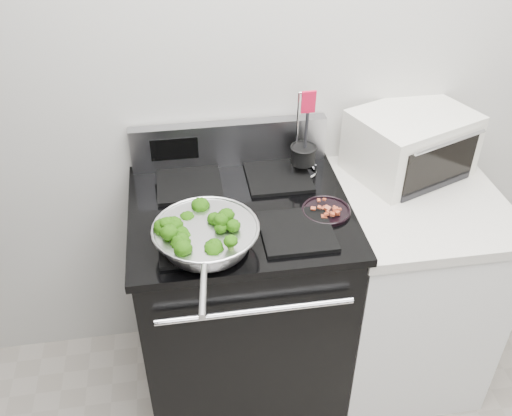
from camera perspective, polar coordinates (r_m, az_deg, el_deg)
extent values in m
cube|color=#BBB9B1|center=(2.18, 5.08, 14.60)|extent=(4.00, 0.02, 2.70)
cube|color=black|center=(2.35, -1.41, -9.64)|extent=(0.76, 0.66, 0.92)
cube|color=black|center=(2.04, -1.61, -0.33)|extent=(0.79, 0.69, 0.03)
cube|color=#99999E|center=(2.24, -2.69, 6.46)|extent=(0.76, 0.05, 0.18)
cube|color=black|center=(1.88, -6.07, -3.32)|extent=(0.24, 0.24, 0.01)
cube|color=black|center=(1.92, 4.10, -2.32)|extent=(0.24, 0.24, 0.01)
cube|color=black|center=(2.16, -6.70, 2.40)|extent=(0.24, 0.24, 0.01)
cube|color=black|center=(2.19, 2.22, 3.18)|extent=(0.24, 0.24, 0.01)
cube|color=white|center=(2.52, 14.38, -7.93)|extent=(0.60, 0.66, 0.88)
cube|color=beige|center=(2.23, 16.12, 0.59)|extent=(0.62, 0.68, 0.04)
torus|color=silver|center=(1.81, -5.06, -2.00)|extent=(0.35, 0.35, 0.01)
cylinder|color=silver|center=(1.61, -5.30, -8.14)|extent=(0.04, 0.21, 0.02)
cylinder|color=black|center=(2.02, 7.00, -0.33)|extent=(0.17, 0.17, 0.01)
cylinder|color=black|center=(2.19, 4.73, 5.31)|extent=(0.09, 0.09, 0.07)
cylinder|color=black|center=(2.14, 4.84, 7.15)|extent=(0.01, 0.01, 0.21)
cube|color=red|center=(2.08, 5.04, 10.66)|extent=(0.05, 0.01, 0.08)
cube|color=silver|center=(2.31, 15.17, 6.33)|extent=(0.52, 0.46, 0.25)
cube|color=black|center=(2.19, 16.69, 3.91)|extent=(0.33, 0.13, 0.17)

